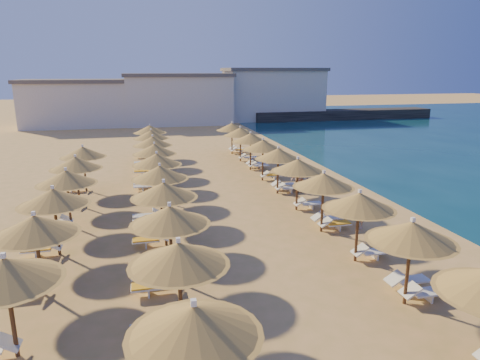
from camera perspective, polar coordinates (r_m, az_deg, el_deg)
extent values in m
plane|color=tan|center=(22.05, -0.38, -5.95)|extent=(220.00, 220.00, 0.00)
cube|color=black|center=(72.37, 13.49, 8.50)|extent=(30.04, 4.30, 1.50)
cube|color=silver|center=(65.39, -20.56, 9.38)|extent=(15.00, 8.00, 6.00)
cube|color=#59514C|center=(65.24, -20.81, 12.22)|extent=(15.60, 8.48, 0.50)
cube|color=silver|center=(64.85, -8.19, 10.45)|extent=(15.00, 8.00, 6.80)
cube|color=#59514C|center=(64.71, -8.30, 13.68)|extent=(15.60, 8.48, 0.50)
cube|color=silver|center=(70.33, 4.43, 11.18)|extent=(15.00, 8.00, 7.60)
cube|color=#59514C|center=(70.22, 4.50, 14.48)|extent=(15.60, 8.48, 0.50)
cylinder|color=brown|center=(15.53, 21.46, -11.05)|extent=(0.12, 0.12, 2.51)
cone|color=olive|center=(15.03, 21.92, -6.39)|extent=(2.74, 2.74, 0.68)
cone|color=olive|center=(15.12, 21.82, -7.39)|extent=(2.96, 2.96, 0.12)
cube|color=white|center=(14.89, 22.07, -4.91)|extent=(0.12, 0.12, 0.14)
cylinder|color=brown|center=(18.21, 15.34, -6.75)|extent=(0.12, 0.12, 2.51)
cone|color=olive|center=(17.79, 15.62, -2.71)|extent=(2.74, 2.74, 0.68)
cone|color=olive|center=(17.87, 15.56, -3.57)|extent=(2.96, 2.96, 0.12)
cube|color=white|center=(17.67, 15.71, -1.43)|extent=(0.12, 0.12, 0.14)
cylinder|color=brown|center=(21.12, 10.92, -3.55)|extent=(0.12, 0.12, 2.51)
cone|color=olive|center=(20.75, 11.09, -0.02)|extent=(2.74, 2.74, 0.68)
cone|color=olive|center=(20.82, 11.05, -0.77)|extent=(2.96, 2.96, 0.12)
cube|color=white|center=(20.66, 11.14, 1.09)|extent=(0.12, 0.12, 0.14)
cylinder|color=brown|center=(24.17, 7.61, -1.12)|extent=(0.12, 0.12, 2.51)
cone|color=olive|center=(23.85, 7.72, 1.99)|extent=(2.74, 2.74, 0.68)
cone|color=olive|center=(23.91, 7.69, 1.33)|extent=(2.96, 2.96, 0.12)
cube|color=white|center=(23.77, 7.75, 2.96)|extent=(0.12, 0.12, 0.14)
cylinder|color=brown|center=(27.32, 5.06, 0.75)|extent=(0.12, 0.12, 2.51)
cone|color=olive|center=(27.04, 5.12, 3.52)|extent=(2.74, 2.74, 0.68)
cone|color=olive|center=(27.09, 5.11, 2.94)|extent=(2.96, 2.96, 0.12)
cube|color=white|center=(26.97, 5.14, 4.38)|extent=(0.12, 0.12, 0.14)
cylinder|color=brown|center=(30.54, 3.04, 2.24)|extent=(0.12, 0.12, 2.51)
cone|color=olive|center=(30.28, 3.07, 4.73)|extent=(2.74, 2.74, 0.68)
cone|color=olive|center=(30.33, 3.07, 4.20)|extent=(2.96, 2.96, 0.12)
cube|color=white|center=(30.22, 3.08, 5.49)|extent=(0.12, 0.12, 0.14)
cylinder|color=brown|center=(33.80, 1.40, 3.44)|extent=(0.12, 0.12, 2.51)
cone|color=olive|center=(33.57, 1.42, 5.69)|extent=(2.74, 2.74, 0.68)
cone|color=olive|center=(33.61, 1.41, 5.22)|extent=(2.96, 2.96, 0.12)
cube|color=white|center=(33.51, 1.42, 6.39)|extent=(0.12, 0.12, 0.14)
cylinder|color=brown|center=(37.10, 0.05, 4.42)|extent=(0.12, 0.12, 2.51)
cone|color=olive|center=(36.89, 0.05, 6.48)|extent=(2.74, 2.74, 0.68)
cone|color=olive|center=(36.93, 0.05, 6.05)|extent=(2.96, 2.96, 0.12)
cube|color=white|center=(36.83, 0.05, 7.11)|extent=(0.12, 0.12, 0.14)
cylinder|color=brown|center=(40.42, -1.08, 5.24)|extent=(0.12, 0.12, 2.51)
cone|color=olive|center=(40.23, -1.09, 7.13)|extent=(2.74, 2.74, 0.68)
cone|color=olive|center=(40.26, -1.08, 6.74)|extent=(2.96, 2.96, 0.12)
cube|color=white|center=(40.18, -1.09, 7.72)|extent=(0.12, 0.12, 0.14)
cone|color=olive|center=(9.44, -6.14, -18.11)|extent=(2.74, 2.74, 0.68)
cone|color=olive|center=(9.60, -6.09, -19.52)|extent=(2.96, 2.96, 0.12)
cube|color=white|center=(9.23, -6.21, -15.95)|extent=(0.12, 0.12, 0.14)
cylinder|color=brown|center=(13.09, -7.97, -15.07)|extent=(0.12, 0.12, 2.51)
cone|color=olive|center=(12.48, -8.18, -9.69)|extent=(2.74, 2.74, 0.68)
cone|color=olive|center=(12.60, -8.14, -10.86)|extent=(2.96, 2.96, 0.12)
cube|color=white|center=(12.32, -8.25, -7.94)|extent=(0.12, 0.12, 0.14)
cylinder|color=brown|center=(16.18, -9.16, -9.14)|extent=(0.12, 0.12, 2.51)
cone|color=olive|center=(15.70, -9.35, -4.63)|extent=(2.74, 2.74, 0.68)
cone|color=olive|center=(15.79, -9.31, -5.60)|extent=(2.96, 2.96, 0.12)
cube|color=white|center=(15.57, -9.41, -3.20)|extent=(0.12, 0.12, 0.14)
cylinder|color=brown|center=(19.40, -9.94, -5.13)|extent=(0.12, 0.12, 2.51)
cone|color=olive|center=(19.00, -10.11, -1.31)|extent=(2.74, 2.74, 0.68)
cone|color=olive|center=(19.07, -10.08, -2.12)|extent=(2.96, 2.96, 0.12)
cube|color=white|center=(18.89, -10.17, -0.11)|extent=(0.12, 0.12, 0.14)
cylinder|color=brown|center=(22.68, -10.49, -2.28)|extent=(0.12, 0.12, 2.51)
cone|color=olive|center=(22.34, -10.64, 1.03)|extent=(2.74, 2.74, 0.68)
cone|color=olive|center=(22.41, -10.61, 0.33)|extent=(2.96, 2.96, 0.12)
cube|color=white|center=(22.25, -10.69, 2.06)|extent=(0.12, 0.12, 0.14)
cylinder|color=brown|center=(26.01, -10.90, -0.15)|extent=(0.12, 0.12, 2.51)
cone|color=olive|center=(25.71, -11.04, 2.75)|extent=(2.74, 2.74, 0.68)
cone|color=olive|center=(25.77, -11.01, 2.14)|extent=(2.96, 2.96, 0.12)
cube|color=white|center=(25.64, -11.08, 3.65)|extent=(0.12, 0.12, 0.14)
cylinder|color=brown|center=(29.37, -11.21, 1.49)|extent=(0.12, 0.12, 2.51)
cone|color=olive|center=(29.11, -11.34, 4.07)|extent=(2.74, 2.74, 0.68)
cone|color=olive|center=(29.16, -11.31, 3.53)|extent=(2.96, 2.96, 0.12)
cube|color=white|center=(29.04, -11.38, 4.87)|extent=(0.12, 0.12, 0.14)
cylinder|color=brown|center=(32.75, -11.46, 2.80)|extent=(0.12, 0.12, 2.51)
cone|color=olive|center=(32.51, -11.58, 5.12)|extent=(2.74, 2.74, 0.68)
cone|color=olive|center=(32.56, -11.55, 4.63)|extent=(2.96, 2.96, 0.12)
cube|color=white|center=(32.45, -11.62, 5.84)|extent=(0.12, 0.12, 0.14)
cylinder|color=brown|center=(36.14, -11.67, 3.86)|extent=(0.12, 0.12, 2.51)
cone|color=olive|center=(35.93, -11.77, 5.97)|extent=(2.74, 2.74, 0.68)
cone|color=olive|center=(35.97, -11.75, 5.52)|extent=(2.96, 2.96, 0.12)
cube|color=white|center=(35.87, -11.81, 6.62)|extent=(0.12, 0.12, 0.14)
cylinder|color=brown|center=(39.54, -11.84, 4.74)|extent=(0.12, 0.12, 2.51)
cone|color=olive|center=(39.35, -11.94, 6.67)|extent=(2.74, 2.74, 0.68)
cone|color=olive|center=(39.39, -11.91, 6.26)|extent=(2.96, 2.96, 0.12)
cube|color=white|center=(39.30, -11.97, 7.26)|extent=(0.12, 0.12, 0.14)
cylinder|color=brown|center=(13.56, -28.13, -15.66)|extent=(0.12, 0.12, 2.51)
cone|color=olive|center=(12.98, -28.83, -10.47)|extent=(2.74, 2.74, 0.68)
cone|color=olive|center=(13.09, -28.68, -11.60)|extent=(2.96, 2.96, 0.12)
cube|color=white|center=(12.82, -29.06, -8.79)|extent=(0.12, 0.12, 0.14)
cylinder|color=brown|center=(16.56, -25.19, -9.83)|extent=(0.12, 0.12, 2.51)
cone|color=olive|center=(16.09, -25.69, -5.44)|extent=(2.74, 2.74, 0.68)
cone|color=olive|center=(16.18, -25.59, -6.38)|extent=(2.96, 2.96, 0.12)
cube|color=white|center=(15.97, -25.85, -4.04)|extent=(0.12, 0.12, 0.14)
cylinder|color=brown|center=(19.72, -23.23, -5.80)|extent=(0.12, 0.12, 2.51)
cone|color=olive|center=(19.32, -23.62, -2.05)|extent=(2.74, 2.74, 0.68)
cone|color=olive|center=(19.40, -23.54, -2.85)|extent=(2.96, 2.96, 0.12)
cube|color=white|center=(19.22, -23.74, -0.87)|extent=(0.12, 0.12, 0.14)
cylinder|color=brown|center=(22.96, -21.84, -2.89)|extent=(0.12, 0.12, 2.51)
cone|color=olive|center=(22.62, -22.15, 0.36)|extent=(2.74, 2.74, 0.68)
cone|color=olive|center=(22.68, -22.08, -0.33)|extent=(2.96, 2.96, 0.12)
cube|color=white|center=(22.53, -22.25, 1.38)|extent=(0.12, 0.12, 0.14)
cylinder|color=brown|center=(26.25, -20.80, -0.71)|extent=(0.12, 0.12, 2.51)
cone|color=olive|center=(25.96, -21.06, 2.16)|extent=(2.74, 2.74, 0.68)
cone|color=olive|center=(26.01, -21.00, 1.55)|extent=(2.96, 2.96, 0.12)
cube|color=white|center=(25.88, -21.14, 3.05)|extent=(0.12, 0.12, 0.14)
cylinder|color=brown|center=(29.58, -19.99, 0.99)|extent=(0.12, 0.12, 2.51)
cone|color=olive|center=(29.32, -20.21, 3.54)|extent=(2.74, 2.74, 0.68)
cone|color=olive|center=(29.37, -20.16, 3.00)|extent=(2.96, 2.96, 0.12)
cube|color=white|center=(29.25, -20.28, 4.33)|extent=(0.12, 0.12, 0.14)
cube|color=white|center=(16.43, 23.81, -13.47)|extent=(1.21, 0.58, 0.06)
cube|color=white|center=(16.50, 23.76, -13.97)|extent=(0.06, 0.52, 0.32)
cube|color=white|center=(15.97, 21.74, -13.52)|extent=(0.58, 0.58, 0.40)
cube|color=white|center=(17.06, 21.99, -12.21)|extent=(1.21, 0.58, 0.06)
cube|color=white|center=(17.13, 21.94, -12.70)|extent=(0.06, 0.52, 0.32)
cube|color=white|center=(16.62, 19.95, -12.21)|extent=(0.58, 0.58, 0.40)
cube|color=white|center=(13.54, -11.83, -18.78)|extent=(1.21, 0.58, 0.06)
cube|color=white|center=(13.63, -11.79, -19.34)|extent=(0.06, 0.52, 0.32)
cube|color=white|center=(13.48, -8.65, -18.07)|extent=(0.58, 0.58, 0.40)
cube|color=white|center=(18.99, 17.57, -9.07)|extent=(1.21, 0.58, 0.06)
cube|color=white|center=(19.05, 17.53, -9.52)|extent=(0.06, 0.52, 0.32)
cube|color=white|center=(18.59, 15.67, -8.97)|extent=(0.58, 0.58, 0.40)
cube|color=white|center=(16.55, -12.21, -12.30)|extent=(1.21, 0.58, 0.06)
cube|color=white|center=(16.62, -12.18, -12.79)|extent=(0.06, 0.52, 0.32)
cube|color=white|center=(16.50, -9.68, -11.70)|extent=(0.58, 0.58, 0.40)
cube|color=white|center=(15.75, -12.12, -13.74)|extent=(1.21, 0.58, 0.06)
cube|color=white|center=(15.82, -12.09, -14.26)|extent=(0.06, 0.52, 0.32)
cube|color=white|center=(15.70, -9.46, -13.13)|extent=(0.58, 0.58, 0.40)
cube|color=#FEAF1A|center=(15.72, -12.14, -13.57)|extent=(1.16, 0.53, 0.05)
cube|color=white|center=(21.79, 12.97, -5.69)|extent=(1.21, 0.58, 0.06)
cube|color=white|center=(21.85, 12.95, -6.08)|extent=(0.06, 0.52, 0.32)
cube|color=white|center=(21.45, 11.26, -5.53)|extent=(0.58, 0.58, 0.40)
cube|color=#FEAF1A|center=(21.77, 12.98, -5.55)|extent=(1.16, 0.53, 0.05)
cube|color=white|center=(22.55, 11.98, -4.94)|extent=(1.21, 0.58, 0.06)
cube|color=white|center=(22.60, 11.95, -5.33)|extent=(0.06, 0.52, 0.32)
cube|color=white|center=(22.22, 10.31, -4.77)|extent=(0.58, 0.58, 0.40)
cube|color=white|center=(19.70, -12.46, -7.85)|extent=(1.21, 0.58, 0.06)
cube|color=white|center=(19.76, -12.43, -8.28)|extent=(0.06, 0.52, 0.32)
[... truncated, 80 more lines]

